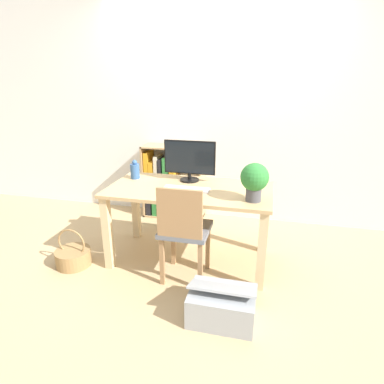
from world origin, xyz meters
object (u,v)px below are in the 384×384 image
at_px(monitor, 190,159).
at_px(bookshelf, 165,180).
at_px(chair, 184,229).
at_px(keyboard, 186,189).
at_px(storage_box, 222,304).
at_px(basket, 73,256).
at_px(vase, 135,170).
at_px(potted_plant, 254,179).

bearing_deg(monitor, bookshelf, 124.42).
bearing_deg(chair, keyboard, 96.68).
bearing_deg(storage_box, basket, 165.17).
height_order(monitor, vase, monitor).
bearing_deg(bookshelf, chair, -65.36).
distance_m(monitor, bookshelf, 1.01).
bearing_deg(keyboard, bookshelf, 118.25).
xyz_separation_m(basket, storage_box, (1.46, -0.39, 0.04)).
bearing_deg(storage_box, potted_plant, 75.23).
bearing_deg(monitor, potted_plant, -32.62).
bearing_deg(basket, bookshelf, 70.21).
height_order(potted_plant, storage_box, potted_plant).
bearing_deg(basket, chair, 0.82).
bearing_deg(bookshelf, potted_plant, -45.15).
xyz_separation_m(keyboard, potted_plant, (0.59, -0.13, 0.17)).
relative_size(monitor, chair, 0.56).
relative_size(keyboard, storage_box, 0.86).
xyz_separation_m(monitor, storage_box, (0.48, -0.96, -0.81)).
distance_m(basket, storage_box, 1.51).
bearing_deg(potted_plant, monitor, 147.38).
bearing_deg(potted_plant, chair, -163.28).
distance_m(chair, basket, 1.14).
distance_m(keyboard, chair, 0.38).
bearing_deg(chair, basket, 176.90).
bearing_deg(bookshelf, keyboard, -61.75).
bearing_deg(keyboard, storage_box, -57.43).
relative_size(monitor, storage_box, 1.03).
relative_size(basket, storage_box, 0.77).
distance_m(potted_plant, bookshelf, 1.66).
xyz_separation_m(keyboard, storage_box, (0.44, -0.69, -0.61)).
xyz_separation_m(monitor, basket, (-0.98, -0.58, -0.85)).
xyz_separation_m(vase, potted_plant, (1.16, -0.34, 0.10)).
xyz_separation_m(potted_plant, chair, (-0.54, -0.16, -0.42)).
bearing_deg(monitor, storage_box, -63.57).
distance_m(monitor, keyboard, 0.34).
relative_size(potted_plant, bookshelf, 0.35).
bearing_deg(bookshelf, basket, -109.79).
height_order(bookshelf, storage_box, bookshelf).
bearing_deg(potted_plant, keyboard, 167.55).
bearing_deg(chair, potted_plant, 12.81).
height_order(monitor, storage_box, monitor).
xyz_separation_m(monitor, chair, (0.09, -0.56, -0.45)).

